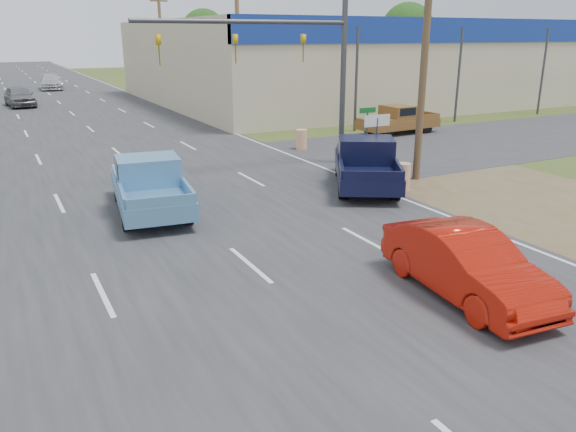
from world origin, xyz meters
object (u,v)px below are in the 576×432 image
brown_pickup (397,120)px  distant_car_grey (19,96)px  blue_pickup (149,184)px  navy_pickup (366,162)px  red_convertible (466,265)px  distant_car_silver (51,82)px

brown_pickup → distant_car_grey: bearing=34.2°
brown_pickup → distant_car_grey: 30.65m
blue_pickup → navy_pickup: size_ratio=0.96×
blue_pickup → brown_pickup: (16.56, 8.23, -0.09)m
red_convertible → navy_pickup: size_ratio=0.76×
distant_car_grey → distant_car_silver: bearing=69.3°
brown_pickup → red_convertible: bearing=142.6°
red_convertible → distant_car_silver: (-2.73, 56.72, 0.04)m
distant_car_silver → distant_car_grey: bearing=-100.7°
distant_car_grey → distant_car_silver: distant_car_grey is taller
navy_pickup → distant_car_grey: 34.77m
blue_pickup → brown_pickup: 18.49m
distant_car_silver → blue_pickup: bearing=-88.2°
blue_pickup → red_convertible: bearing=-57.2°
red_convertible → blue_pickup: 10.54m
red_convertible → blue_pickup: size_ratio=0.80×
brown_pickup → navy_pickup: bearing=133.2°
red_convertible → brown_pickup: 21.46m
navy_pickup → distant_car_silver: 48.30m
blue_pickup → distant_car_silver: (1.78, 47.19, -0.13)m
blue_pickup → distant_car_grey: size_ratio=1.20×
navy_pickup → distant_car_silver: navy_pickup is taller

